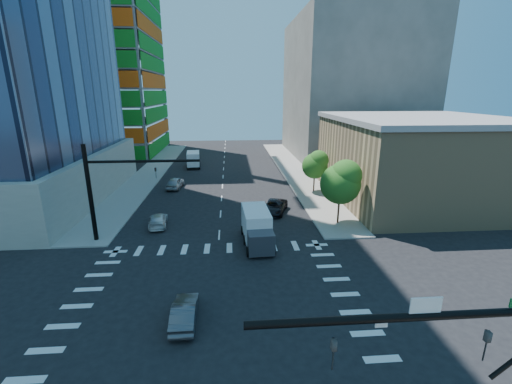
{
  "coord_description": "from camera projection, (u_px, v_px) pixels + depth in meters",
  "views": [
    {
      "loc": [
        1.24,
        -19.21,
        13.52
      ],
      "look_at": [
        3.33,
        8.0,
        5.49
      ],
      "focal_mm": 24.0,
      "sensor_mm": 36.0,
      "label": 1
    }
  ],
  "objects": [
    {
      "name": "tree_north",
      "position": [
        316.0,
        164.0,
        46.7
      ],
      "size": [
        3.54,
        3.52,
        5.78
      ],
      "color": "#382316",
      "rests_on": "sidewalk_ne"
    },
    {
      "name": "box_truck_far",
      "position": [
        193.0,
        160.0,
        63.61
      ],
      "size": [
        2.82,
        5.75,
        2.93
      ],
      "rotation": [
        0.0,
        0.0,
        3.22
      ],
      "color": "black",
      "rests_on": "ground"
    },
    {
      "name": "signal_mast_nw",
      "position": [
        106.0,
        184.0,
        30.82
      ],
      "size": [
        10.2,
        0.4,
        9.0
      ],
      "color": "black",
      "rests_on": "sidewalk_nw"
    },
    {
      "name": "construction_building",
      "position": [
        92.0,
        37.0,
        72.38
      ],
      "size": [
        25.16,
        34.5,
        70.6
      ],
      "color": "gray",
      "rests_on": "ground"
    },
    {
      "name": "car_sb_cross",
      "position": [
        185.0,
        312.0,
        20.71
      ],
      "size": [
        1.49,
        4.13,
        1.36
      ],
      "primitive_type": "imported",
      "rotation": [
        0.0,
        0.0,
        3.15
      ],
      "color": "#49484C",
      "rests_on": "ground"
    },
    {
      "name": "sidewalk_nw",
      "position": [
        151.0,
        172.0,
        59.43
      ],
      "size": [
        5.0,
        60.0,
        0.15
      ],
      "primitive_type": "cube",
      "color": "gray",
      "rests_on": "ground"
    },
    {
      "name": "car_sb_mid",
      "position": [
        175.0,
        183.0,
        49.62
      ],
      "size": [
        2.39,
        4.89,
        1.6
      ],
      "primitive_type": "imported",
      "rotation": [
        0.0,
        0.0,
        3.03
      ],
      "color": "#AAADB1",
      "rests_on": "ground"
    },
    {
      "name": "bg_building_ne",
      "position": [
        350.0,
        89.0,
        72.74
      ],
      "size": [
        24.0,
        30.0,
        28.0
      ],
      "primitive_type": "cube",
      "color": "#615D57",
      "rests_on": "ground"
    },
    {
      "name": "car_sb_near",
      "position": [
        158.0,
        220.0,
        35.71
      ],
      "size": [
        2.28,
        4.53,
        1.26
      ],
      "primitive_type": "imported",
      "rotation": [
        0.0,
        0.0,
        3.26
      ],
      "color": "silver",
      "rests_on": "ground"
    },
    {
      "name": "commercial_building",
      "position": [
        417.0,
        159.0,
        43.48
      ],
      "size": [
        20.5,
        22.5,
        10.6
      ],
      "color": "tan",
      "rests_on": "ground"
    },
    {
      "name": "car_nb_far",
      "position": [
        275.0,
        207.0,
        39.56
      ],
      "size": [
        3.89,
        5.6,
        1.42
      ],
      "primitive_type": "imported",
      "rotation": [
        0.0,
        0.0,
        -0.33
      ],
      "color": "black",
      "rests_on": "ground"
    },
    {
      "name": "box_truck_near",
      "position": [
        257.0,
        231.0,
        31.08
      ],
      "size": [
        2.82,
        5.99,
        3.07
      ],
      "rotation": [
        0.0,
        0.0,
        0.06
      ],
      "color": "black",
      "rests_on": "ground"
    },
    {
      "name": "sidewalk_ne",
      "position": [
        293.0,
        170.0,
        61.26
      ],
      "size": [
        5.0,
        60.0,
        0.15
      ],
      "primitive_type": "cube",
      "color": "gray",
      "rests_on": "ground"
    },
    {
      "name": "ground",
      "position": [
        214.0,
        309.0,
        22.1
      ],
      "size": [
        160.0,
        160.0,
        0.0
      ],
      "primitive_type": "plane",
      "color": "black",
      "rests_on": "ground"
    },
    {
      "name": "road_markings",
      "position": [
        214.0,
        309.0,
        22.1
      ],
      "size": [
        20.0,
        20.0,
        0.01
      ],
      "primitive_type": "cube",
      "color": "silver",
      "rests_on": "ground"
    },
    {
      "name": "tree_south",
      "position": [
        342.0,
        181.0,
        35.0
      ],
      "size": [
        4.16,
        4.16,
        6.82
      ],
      "color": "#382316",
      "rests_on": "sidewalk_ne"
    }
  ]
}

